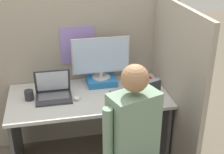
% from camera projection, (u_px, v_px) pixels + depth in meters
% --- Properties ---
extents(cubicle_panel_back, '(1.96, 0.05, 1.57)m').
position_uv_depth(cubicle_panel_back, '(83.00, 72.00, 3.20)').
color(cubicle_panel_back, gray).
rests_on(cubicle_panel_back, ground).
extents(cubicle_panel_right, '(0.04, 1.37, 1.57)m').
position_uv_depth(cubicle_panel_right, '(169.00, 85.00, 2.93)').
color(cubicle_panel_right, gray).
rests_on(cubicle_panel_right, ground).
extents(desk, '(1.46, 0.72, 0.72)m').
position_uv_depth(desk, '(89.00, 111.00, 2.96)').
color(desk, '#B7B7B2').
rests_on(desk, ground).
extents(paper_box, '(0.28, 0.24, 0.06)m').
position_uv_depth(paper_box, '(101.00, 80.00, 3.09)').
color(paper_box, '#236BAD').
rests_on(paper_box, desk).
extents(monitor, '(0.56, 0.18, 0.41)m').
position_uv_depth(monitor, '(101.00, 57.00, 2.99)').
color(monitor, '#B2B2B7').
rests_on(monitor, paper_box).
extents(laptop, '(0.32, 0.25, 0.26)m').
position_uv_depth(laptop, '(53.00, 93.00, 2.82)').
color(laptop, '#2D2D33').
rests_on(laptop, desk).
extents(mouse, '(0.06, 0.05, 0.04)m').
position_uv_depth(mouse, '(77.00, 98.00, 2.79)').
color(mouse, silver).
rests_on(mouse, desk).
extents(stapler, '(0.05, 0.12, 0.06)m').
position_uv_depth(stapler, '(150.00, 82.00, 3.08)').
color(stapler, '#A31919').
rests_on(stapler, desk).
extents(carrot_toy, '(0.04, 0.15, 0.04)m').
position_uv_depth(carrot_toy, '(129.00, 102.00, 2.74)').
color(carrot_toy, orange).
rests_on(carrot_toy, desk).
extents(office_chair, '(0.59, 0.63, 1.06)m').
position_uv_depth(office_chair, '(133.00, 153.00, 2.40)').
color(office_chair, '#2D2D33').
rests_on(office_chair, ground).
extents(person, '(0.46, 0.50, 1.33)m').
position_uv_depth(person, '(132.00, 142.00, 2.15)').
color(person, '#282D4C').
rests_on(person, ground).
extents(pen_cup, '(0.08, 0.08, 0.09)m').
position_uv_depth(pen_cup, '(29.00, 95.00, 2.78)').
color(pen_cup, '#28282D').
rests_on(pen_cup, desk).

